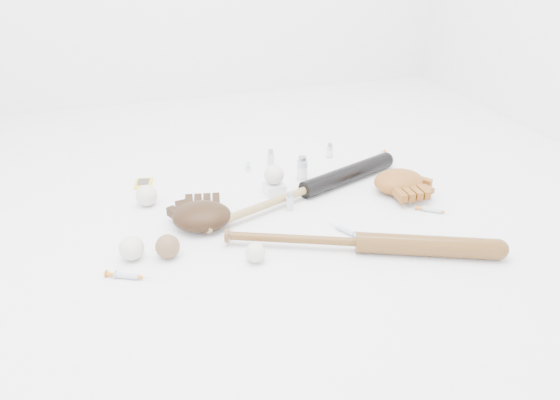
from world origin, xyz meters
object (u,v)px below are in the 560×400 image
object	(u,v)px
glove_dark	(202,216)
pedestal	(274,188)
bat_wood	(359,242)
bat_dark	(306,190)

from	to	relation	value
glove_dark	pedestal	size ratio (longest dim) A/B	3.29
pedestal	bat_wood	bearing A→B (deg)	-73.73
bat_dark	pedestal	world-z (taller)	bat_dark
glove_dark	pedestal	xyz separation A→B (m)	(0.32, 0.17, -0.02)
bat_dark	glove_dark	world-z (taller)	glove_dark
bat_dark	bat_wood	size ratio (longest dim) A/B	1.02
glove_dark	bat_wood	bearing A→B (deg)	-22.46
bat_wood	pedestal	size ratio (longest dim) A/B	12.44
bat_dark	pedestal	distance (m)	0.13
bat_dark	glove_dark	distance (m)	0.43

